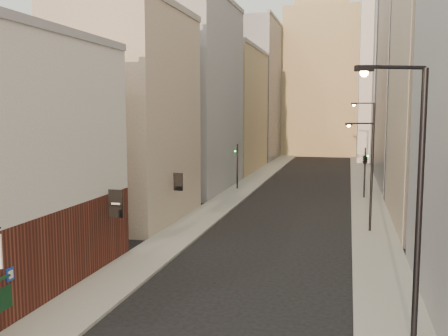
% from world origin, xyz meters
% --- Properties ---
extents(sidewalk_left, '(3.00, 140.00, 0.15)m').
position_xyz_m(sidewalk_left, '(-6.50, 55.00, 0.07)').
color(sidewalk_left, gray).
rests_on(sidewalk_left, ground).
extents(sidewalk_right, '(3.00, 140.00, 0.15)m').
position_xyz_m(sidewalk_right, '(6.50, 55.00, 0.07)').
color(sidewalk_right, gray).
rests_on(sidewalk_right, ground).
extents(left_bldg_beige, '(8.00, 12.00, 16.00)m').
position_xyz_m(left_bldg_beige, '(-12.00, 26.00, 8.00)').
color(left_bldg_beige, gray).
rests_on(left_bldg_beige, ground).
extents(left_bldg_grey, '(8.00, 16.00, 20.00)m').
position_xyz_m(left_bldg_grey, '(-12.00, 42.00, 10.00)').
color(left_bldg_grey, gray).
rests_on(left_bldg_grey, ground).
extents(left_bldg_tan, '(8.00, 18.00, 17.00)m').
position_xyz_m(left_bldg_tan, '(-12.00, 60.00, 8.50)').
color(left_bldg_tan, tan).
rests_on(left_bldg_tan, ground).
extents(left_bldg_wingrid, '(8.00, 20.00, 24.00)m').
position_xyz_m(left_bldg_wingrid, '(-12.00, 80.00, 12.00)').
color(left_bldg_wingrid, gray).
rests_on(left_bldg_wingrid, ground).
extents(right_bldg_wingrid, '(8.00, 20.00, 26.00)m').
position_xyz_m(right_bldg_wingrid, '(12.00, 50.00, 13.00)').
color(right_bldg_wingrid, gray).
rests_on(right_bldg_wingrid, ground).
extents(highrise, '(21.00, 23.00, 51.20)m').
position_xyz_m(highrise, '(18.00, 78.00, 25.66)').
color(highrise, gray).
rests_on(highrise, ground).
extents(clock_tower, '(14.00, 14.00, 44.90)m').
position_xyz_m(clock_tower, '(-1.00, 92.00, 17.63)').
color(clock_tower, tan).
rests_on(clock_tower, ground).
extents(white_tower, '(8.00, 8.00, 41.50)m').
position_xyz_m(white_tower, '(10.00, 78.00, 18.61)').
color(white_tower, silver).
rests_on(white_tower, ground).
extents(streetlamp_near, '(2.46, 1.23, 10.00)m').
position_xyz_m(streetlamp_near, '(6.84, 8.27, 5.71)').
color(streetlamp_near, black).
rests_on(streetlamp_near, ground).
extents(streetlamp_mid, '(1.97, 0.73, 7.71)m').
position_xyz_m(streetlamp_mid, '(6.04, 25.76, 4.40)').
color(streetlamp_mid, black).
rests_on(streetlamp_mid, ground).
extents(streetlamp_far, '(2.44, 0.64, 9.38)m').
position_xyz_m(streetlamp_far, '(6.83, 43.65, 5.36)').
color(streetlamp_far, black).
rests_on(streetlamp_far, ground).
extents(traffic_light_left, '(0.55, 0.43, 5.00)m').
position_xyz_m(traffic_light_left, '(-7.01, 42.43, 3.44)').
color(traffic_light_left, black).
rests_on(traffic_light_left, ground).
extents(traffic_light_right, '(0.86, 0.86, 5.00)m').
position_xyz_m(traffic_light_right, '(6.21, 39.92, 3.95)').
color(traffic_light_right, black).
rests_on(traffic_light_right, ground).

